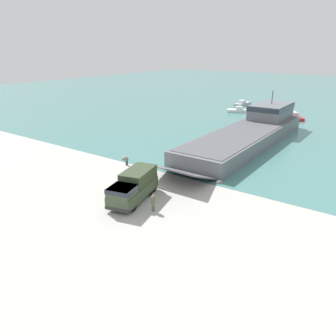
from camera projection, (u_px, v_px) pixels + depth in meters
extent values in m
plane|color=#B7B5AD|center=(155.00, 185.00, 37.77)|extent=(240.00, 240.00, 0.00)
cube|color=#477F7A|center=(324.00, 95.00, 109.84)|extent=(240.00, 180.00, 0.01)
cube|color=slate|center=(245.00, 137.00, 53.55)|extent=(8.36, 34.06, 2.26)
cube|color=#56565B|center=(246.00, 130.00, 53.15)|extent=(7.70, 32.69, 0.08)
cube|color=slate|center=(271.00, 111.00, 61.72)|extent=(5.82, 9.54, 2.79)
cube|color=#28333D|center=(271.00, 107.00, 61.44)|extent=(5.98, 9.64, 0.84)
cylinder|color=#3F3F42|center=(272.00, 97.00, 60.83)|extent=(0.16, 0.16, 2.40)
cube|color=#56565B|center=(180.00, 172.00, 38.42)|extent=(7.05, 5.34, 2.24)
cube|color=#3D4C33|center=(134.00, 191.00, 33.74)|extent=(4.09, 7.44, 1.16)
cube|color=#3D4C33|center=(122.00, 191.00, 31.36)|extent=(2.85, 2.88, 0.84)
cube|color=#28333D|center=(122.00, 189.00, 31.29)|extent=(2.93, 2.92, 0.42)
cube|color=#344129|center=(138.00, 176.00, 34.34)|extent=(3.38, 4.89, 1.41)
cube|color=#2D2D2D|center=(117.00, 209.00, 30.88)|extent=(2.54, 0.83, 0.32)
cylinder|color=black|center=(133.00, 205.00, 31.60)|extent=(0.64, 1.26, 1.21)
cylinder|color=black|center=(114.00, 202.00, 32.31)|extent=(0.64, 1.26, 1.21)
cylinder|color=black|center=(149.00, 190.00, 34.93)|extent=(0.64, 1.26, 1.21)
cylinder|color=black|center=(132.00, 187.00, 35.65)|extent=(0.64, 1.26, 1.21)
cylinder|color=black|center=(154.00, 186.00, 35.89)|extent=(0.64, 1.26, 1.21)
cylinder|color=black|center=(137.00, 184.00, 36.61)|extent=(0.64, 1.26, 1.21)
cylinder|color=#566042|center=(154.00, 207.00, 31.56)|extent=(0.14, 0.14, 0.85)
cylinder|color=#566042|center=(153.00, 207.00, 31.58)|extent=(0.14, 0.14, 0.85)
cube|color=#566042|center=(153.00, 200.00, 31.31)|extent=(0.50, 0.41, 0.67)
sphere|color=tan|center=(153.00, 196.00, 31.15)|extent=(0.23, 0.23, 0.23)
cube|color=white|center=(237.00, 111.00, 80.50)|extent=(5.50, 4.12, 0.67)
cube|color=silver|center=(239.00, 108.00, 80.20)|extent=(2.02, 2.03, 0.74)
cube|color=#B7BABF|center=(243.00, 104.00, 90.57)|extent=(2.67, 6.50, 0.64)
cube|color=silver|center=(242.00, 102.00, 90.00)|extent=(1.62, 2.03, 0.70)
cube|color=#B22323|center=(294.00, 117.00, 73.83)|extent=(6.02, 7.55, 0.60)
cube|color=silver|center=(293.00, 113.00, 74.16)|extent=(2.46, 2.71, 0.67)
cylinder|color=#333338|center=(127.00, 164.00, 44.07)|extent=(0.32, 0.32, 0.45)
sphere|color=#333338|center=(127.00, 161.00, 43.96)|extent=(0.36, 0.36, 0.36)
sphere|color=gray|center=(220.00, 183.00, 38.32)|extent=(0.74, 0.74, 0.74)
sphere|color=gray|center=(125.00, 159.00, 46.49)|extent=(0.97, 0.97, 0.97)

